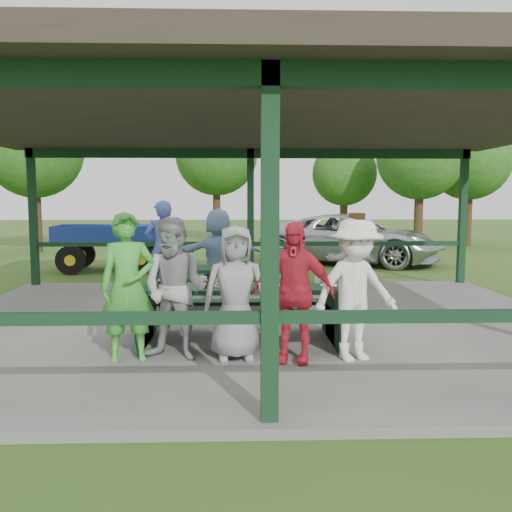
{
  "coord_description": "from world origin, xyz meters",
  "views": [
    {
      "loc": [
        -0.26,
        -8.3,
        2.0
      ],
      "look_at": [
        -0.01,
        -0.3,
        1.16
      ],
      "focal_mm": 38.0,
      "sensor_mm": 36.0,
      "label": 1
    }
  ],
  "objects_px": {
    "contestant_white_fedora": "(356,289)",
    "spectator_grey": "(344,260)",
    "picnic_table_far": "(229,283)",
    "contestant_green": "(128,287)",
    "spectator_blue": "(163,249)",
    "contestant_grey_mid": "(236,293)",
    "contestant_red": "(293,292)",
    "contestant_grey_left": "(175,289)",
    "picnic_table_near": "(240,306)",
    "spectator_lblue": "(218,255)",
    "farm_trailer": "(110,246)",
    "pickup_truck": "(351,239)"
  },
  "relations": [
    {
      "from": "contestant_white_fedora",
      "to": "spectator_grey",
      "type": "xyz_separation_m",
      "value": [
        0.57,
        3.61,
        -0.06
      ]
    },
    {
      "from": "picnic_table_far",
      "to": "spectator_grey",
      "type": "bearing_deg",
      "value": 19.23
    },
    {
      "from": "contestant_green",
      "to": "spectator_blue",
      "type": "xyz_separation_m",
      "value": [
        -0.17,
        4.14,
        0.06
      ]
    },
    {
      "from": "contestant_grey_mid",
      "to": "contestant_white_fedora",
      "type": "xyz_separation_m",
      "value": [
        1.41,
        -0.09,
        0.05
      ]
    },
    {
      "from": "contestant_red",
      "to": "spectator_blue",
      "type": "distance_m",
      "value": 4.73
    },
    {
      "from": "contestant_green",
      "to": "contestant_red",
      "type": "bearing_deg",
      "value": -15.08
    },
    {
      "from": "picnic_table_far",
      "to": "contestant_red",
      "type": "xyz_separation_m",
      "value": [
        0.8,
        -2.91,
        0.35
      ]
    },
    {
      "from": "contestant_green",
      "to": "contestant_white_fedora",
      "type": "distance_m",
      "value": 2.67
    },
    {
      "from": "picnic_table_far",
      "to": "contestant_red",
      "type": "relative_size",
      "value": 1.51
    },
    {
      "from": "contestant_grey_mid",
      "to": "contestant_grey_left",
      "type": "bearing_deg",
      "value": 173.82
    },
    {
      "from": "picnic_table_near",
      "to": "contestant_green",
      "type": "relative_size",
      "value": 1.62
    },
    {
      "from": "contestant_green",
      "to": "contestant_white_fedora",
      "type": "relative_size",
      "value": 1.01
    },
    {
      "from": "picnic_table_near",
      "to": "spectator_blue",
      "type": "bearing_deg",
      "value": 114.03
    },
    {
      "from": "picnic_table_near",
      "to": "contestant_red",
      "type": "bearing_deg",
      "value": -55.73
    },
    {
      "from": "picnic_table_far",
      "to": "spectator_blue",
      "type": "bearing_deg",
      "value": 134.4
    },
    {
      "from": "picnic_table_far",
      "to": "contestant_grey_mid",
      "type": "height_order",
      "value": "contestant_grey_mid"
    },
    {
      "from": "spectator_blue",
      "to": "spectator_grey",
      "type": "xyz_separation_m",
      "value": [
        3.41,
        -0.59,
        -0.16
      ]
    },
    {
      "from": "picnic_table_near",
      "to": "contestant_white_fedora",
      "type": "distance_m",
      "value": 1.66
    },
    {
      "from": "contestant_grey_left",
      "to": "spectator_lblue",
      "type": "bearing_deg",
      "value": 100.72
    },
    {
      "from": "picnic_table_near",
      "to": "contestant_grey_mid",
      "type": "bearing_deg",
      "value": -93.78
    },
    {
      "from": "spectator_blue",
      "to": "spectator_grey",
      "type": "height_order",
      "value": "spectator_blue"
    },
    {
      "from": "contestant_grey_mid",
      "to": "contestant_red",
      "type": "bearing_deg",
      "value": -14.69
    },
    {
      "from": "spectator_lblue",
      "to": "spectator_blue",
      "type": "distance_m",
      "value": 1.19
    },
    {
      "from": "spectator_blue",
      "to": "spectator_lblue",
      "type": "bearing_deg",
      "value": 141.84
    },
    {
      "from": "contestant_grey_left",
      "to": "spectator_blue",
      "type": "distance_m",
      "value": 4.15
    },
    {
      "from": "contestant_green",
      "to": "spectator_grey",
      "type": "bearing_deg",
      "value": 35.38
    },
    {
      "from": "contestant_red",
      "to": "farm_trailer",
      "type": "height_order",
      "value": "contestant_red"
    },
    {
      "from": "spectator_lblue",
      "to": "contestant_grey_left",
      "type": "bearing_deg",
      "value": 78.52
    },
    {
      "from": "contestant_white_fedora",
      "to": "spectator_grey",
      "type": "bearing_deg",
      "value": 62.76
    },
    {
      "from": "contestant_grey_left",
      "to": "spectator_grey",
      "type": "xyz_separation_m",
      "value": [
        2.69,
        3.5,
        -0.06
      ]
    },
    {
      "from": "farm_trailer",
      "to": "contestant_red",
      "type": "bearing_deg",
      "value": -70.35
    },
    {
      "from": "contestant_green",
      "to": "contestant_grey_mid",
      "type": "bearing_deg",
      "value": -11.06
    },
    {
      "from": "spectator_lblue",
      "to": "farm_trailer",
      "type": "bearing_deg",
      "value": -64.31
    },
    {
      "from": "contestant_green",
      "to": "spectator_lblue",
      "type": "distance_m",
      "value": 3.77
    },
    {
      "from": "contestant_grey_left",
      "to": "spectator_grey",
      "type": "relative_size",
      "value": 1.08
    },
    {
      "from": "contestant_green",
      "to": "contestant_grey_mid",
      "type": "xyz_separation_m",
      "value": [
        1.26,
        0.03,
        -0.08
      ]
    },
    {
      "from": "picnic_table_near",
      "to": "contestant_grey_left",
      "type": "xyz_separation_m",
      "value": [
        -0.76,
        -0.77,
        0.36
      ]
    },
    {
      "from": "contestant_grey_mid",
      "to": "pickup_truck",
      "type": "bearing_deg",
      "value": 66.7
    },
    {
      "from": "pickup_truck",
      "to": "picnic_table_far",
      "type": "bearing_deg",
      "value": -179.11
    },
    {
      "from": "contestant_green",
      "to": "contestant_grey_mid",
      "type": "relative_size",
      "value": 1.1
    },
    {
      "from": "contestant_grey_left",
      "to": "spectator_grey",
      "type": "bearing_deg",
      "value": 69.03
    },
    {
      "from": "picnic_table_far",
      "to": "spectator_grey",
      "type": "relative_size",
      "value": 1.59
    },
    {
      "from": "contestant_grey_left",
      "to": "contestant_grey_mid",
      "type": "xyz_separation_m",
      "value": [
        0.71,
        -0.02,
        -0.05
      ]
    },
    {
      "from": "spectator_lblue",
      "to": "pickup_truck",
      "type": "bearing_deg",
      "value": -125.64
    },
    {
      "from": "contestant_white_fedora",
      "to": "pickup_truck",
      "type": "height_order",
      "value": "contestant_white_fedora"
    },
    {
      "from": "picnic_table_near",
      "to": "contestant_white_fedora",
      "type": "xyz_separation_m",
      "value": [
        1.36,
        -0.87,
        0.36
      ]
    },
    {
      "from": "contestant_grey_left",
      "to": "picnic_table_near",
      "type": "bearing_deg",
      "value": 61.68
    },
    {
      "from": "contestant_green",
      "to": "contestant_red",
      "type": "relative_size",
      "value": 1.07
    },
    {
      "from": "contestant_grey_mid",
      "to": "pickup_truck",
      "type": "height_order",
      "value": "contestant_grey_mid"
    },
    {
      "from": "picnic_table_near",
      "to": "pickup_truck",
      "type": "relative_size",
      "value": 0.51
    }
  ]
}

